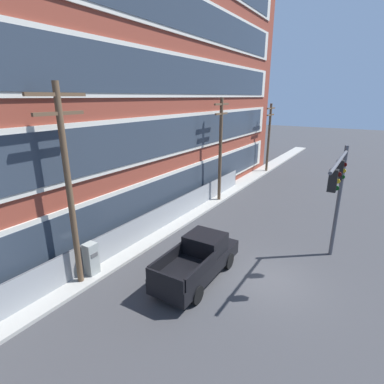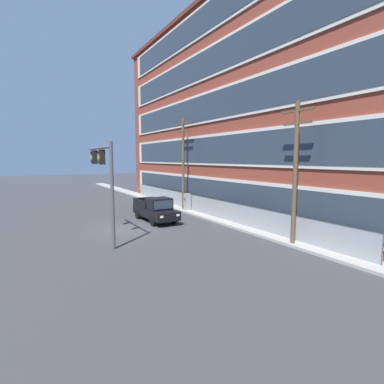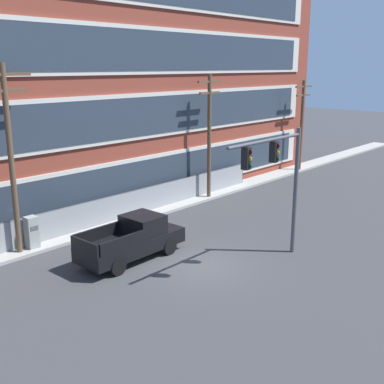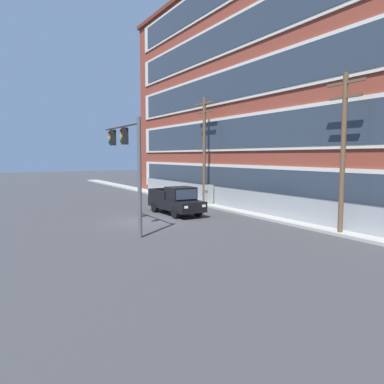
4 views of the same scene
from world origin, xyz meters
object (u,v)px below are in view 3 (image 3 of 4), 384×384
Objects in this scene: utility_pole_midblock at (209,132)px; electrical_cabinet at (32,234)px; traffic_signal_mast at (279,171)px; pickup_truck_black at (133,239)px; utility_pole_near_corner at (10,153)px; utility_pole_far_east at (302,121)px.

electrical_cabinet is (-12.98, 0.24, -3.68)m from utility_pole_midblock.
pickup_truck_black is at bearing 129.57° from traffic_signal_mast.
traffic_signal_mast is 0.68× the size of utility_pole_near_corner.
utility_pole_midblock is (6.17, 9.23, 0.29)m from traffic_signal_mast.
utility_pole_midblock is 11.93m from utility_pole_far_east.
traffic_signal_mast reaches higher than pickup_truck_black.
traffic_signal_mast is 20.28m from utility_pole_far_east.
utility_pole_near_corner is (-7.52, 9.43, 0.67)m from traffic_signal_mast.
utility_pole_midblock reaches higher than traffic_signal_mast.
utility_pole_midblock is (10.35, 4.16, 3.60)m from pickup_truck_black.
pickup_truck_black is 0.65× the size of utility_pole_midblock.
utility_pole_near_corner reaches higher than utility_pole_far_east.
traffic_signal_mast is 0.79× the size of utility_pole_far_east.
utility_pole_midblock is 4.78× the size of electrical_cabinet.
pickup_truck_black is 22.89m from utility_pole_far_east.
pickup_truck_black is 5.13m from electrical_cabinet.
utility_pole_far_east reaches higher than pickup_truck_black.
utility_pole_far_east reaches higher than traffic_signal_mast.
utility_pole_far_east is at bearing -0.25° from utility_pole_midblock.
utility_pole_far_east is (25.61, -0.26, -0.69)m from utility_pole_near_corner.
pickup_truck_black is 6.79m from utility_pole_near_corner.
traffic_signal_mast is at bearing -50.43° from pickup_truck_black.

